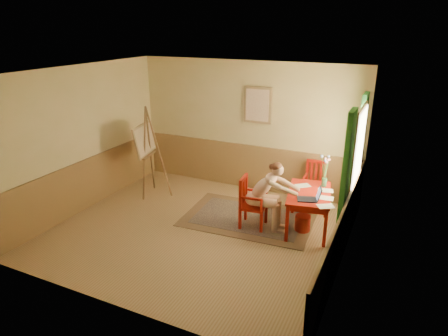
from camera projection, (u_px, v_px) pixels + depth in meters
The scene contains 14 objects.
room at pixel (197, 156), 6.68m from camera, with size 5.04×4.54×2.84m.
wainscot at pixel (218, 189), 7.67m from camera, with size 5.00×4.50×1.00m.
window at pixel (355, 160), 6.67m from camera, with size 0.12×2.01×2.20m.
wall_portrait at pixel (258, 105), 8.28m from camera, with size 0.60×0.05×0.76m.
rug at pixel (249, 218), 7.60m from camera, with size 2.50×1.76×0.02m.
table at pixel (309, 197), 7.00m from camera, with size 0.93×1.31×0.72m.
chair_left at pixel (251, 202), 7.14m from camera, with size 0.48×0.47×0.95m.
chair_back at pixel (314, 184), 8.00m from camera, with size 0.42×0.44×0.92m.
figure at pixel (267, 193), 6.97m from camera, with size 0.98×0.46×1.29m.
laptop at pixel (311, 197), 6.64m from camera, with size 0.44×0.34×0.23m.
papers at pixel (320, 195), 6.86m from camera, with size 0.88×1.01×0.00m.
vase at pixel (325, 172), 7.15m from camera, with size 0.21×0.31×0.58m.
wastebasket at pixel (303, 223), 7.09m from camera, with size 0.28×0.28×0.30m, color #A92D1E.
easel at pixel (146, 143), 8.30m from camera, with size 0.72×0.87×1.94m.
Camera 1 is at (3.11, -5.54, 3.52)m, focal length 31.88 mm.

